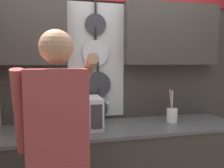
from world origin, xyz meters
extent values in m
cube|color=#4C4C4C|center=(0.00, 0.00, 0.89)|extent=(2.39, 0.64, 0.03)
cube|color=#38332D|center=(0.00, 0.32, 1.20)|extent=(2.96, 0.04, 2.40)
cube|color=#38332D|center=(-0.85, 0.22, 1.85)|extent=(0.66, 0.16, 0.68)
cube|color=#38332D|center=(0.63, 0.22, 1.85)|extent=(1.10, 0.16, 0.68)
cube|color=#B2B2B2|center=(-0.22, 0.30, 1.56)|extent=(0.61, 0.01, 1.22)
cylinder|color=#2D2D33|center=(-0.23, 0.27, 1.94)|extent=(0.22, 0.02, 0.22)
cube|color=black|center=(-0.23, 0.26, 2.12)|extent=(0.02, 0.02, 0.15)
cylinder|color=#B7B7BC|center=(-0.23, 0.27, 1.64)|extent=(0.28, 0.02, 0.28)
cube|color=black|center=(-0.23, 0.26, 1.85)|extent=(0.02, 0.02, 0.13)
cylinder|color=#2D2D33|center=(-0.21, 0.27, 1.30)|extent=(0.28, 0.02, 0.28)
cube|color=black|center=(-0.21, 0.26, 1.52)|extent=(0.02, 0.02, 0.17)
cylinder|color=#2D2D33|center=(-0.21, 0.27, 1.03)|extent=(0.21, 0.02, 0.21)
cube|color=black|center=(-0.21, 0.26, 1.20)|extent=(0.02, 0.02, 0.13)
cylinder|color=silver|center=(-0.34, 0.27, 1.21)|extent=(0.01, 0.01, 0.18)
ellipsoid|color=silver|center=(-0.34, 0.27, 1.10)|extent=(0.05, 0.01, 0.05)
cylinder|color=silver|center=(-0.26, 0.27, 1.19)|extent=(0.01, 0.01, 0.21)
ellipsoid|color=silver|center=(-0.26, 0.27, 1.07)|extent=(0.05, 0.01, 0.04)
cylinder|color=red|center=(-0.18, 0.27, 1.19)|extent=(0.01, 0.01, 0.21)
ellipsoid|color=red|center=(-0.18, 0.27, 1.07)|extent=(0.05, 0.01, 0.05)
cylinder|color=silver|center=(-0.10, 0.27, 1.20)|extent=(0.01, 0.01, 0.19)
ellipsoid|color=silver|center=(-0.10, 0.27, 1.09)|extent=(0.04, 0.01, 0.04)
cube|color=silver|center=(-0.46, 0.03, 1.05)|extent=(0.48, 0.36, 0.30)
cube|color=black|center=(-0.51, -0.15, 1.05)|extent=(0.26, 0.01, 0.18)
cube|color=#333338|center=(-0.29, -0.15, 1.05)|extent=(0.10, 0.01, 0.22)
cube|color=brown|center=(-0.85, 0.03, 1.01)|extent=(0.11, 0.15, 0.21)
cylinder|color=black|center=(-0.88, -0.01, 1.14)|extent=(0.02, 0.03, 0.06)
cylinder|color=black|center=(-0.87, -0.01, 1.14)|extent=(0.02, 0.02, 0.05)
cylinder|color=black|center=(-0.86, -0.01, 1.14)|extent=(0.02, 0.03, 0.07)
cylinder|color=black|center=(-0.85, -0.01, 1.15)|extent=(0.02, 0.04, 0.08)
cylinder|color=black|center=(-0.83, -0.01, 1.14)|extent=(0.02, 0.03, 0.06)
cylinder|color=black|center=(-0.82, -0.01, 1.14)|extent=(0.02, 0.03, 0.06)
cylinder|color=black|center=(-0.81, -0.01, 1.15)|extent=(0.02, 0.03, 0.07)
cylinder|color=white|center=(0.55, 0.03, 0.98)|extent=(0.11, 0.11, 0.14)
cylinder|color=silver|center=(0.54, 0.02, 1.10)|extent=(0.03, 0.04, 0.28)
cylinder|color=tan|center=(0.53, 0.01, 1.11)|extent=(0.03, 0.05, 0.30)
cylinder|color=tan|center=(0.55, 0.03, 1.10)|extent=(0.03, 0.04, 0.28)
cylinder|color=tan|center=(0.56, 0.06, 1.10)|extent=(0.04, 0.05, 0.27)
cube|color=#993D3D|center=(-0.62, -0.64, 1.18)|extent=(0.38, 0.22, 0.64)
sphere|color=#A87A5B|center=(-0.62, -0.64, 1.64)|extent=(0.21, 0.21, 0.21)
cylinder|color=#993D3D|center=(-0.85, -0.61, 1.22)|extent=(0.08, 0.22, 0.57)
cylinder|color=#A87A5B|center=(-0.39, -0.37, 1.48)|extent=(0.08, 0.57, 0.25)
camera|label=1|loc=(-0.59, -2.05, 1.54)|focal=35.00mm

